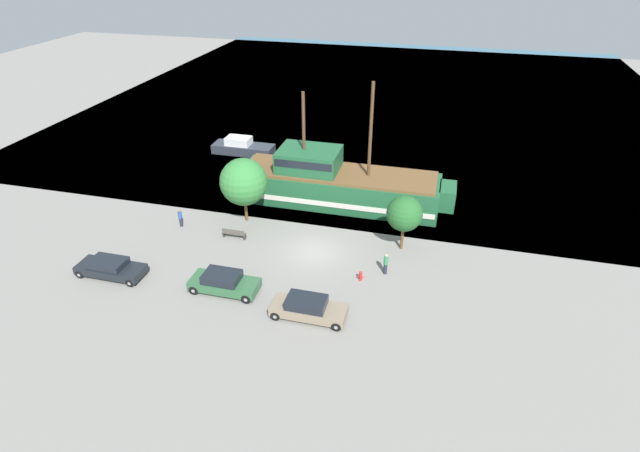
# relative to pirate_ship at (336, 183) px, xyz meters

# --- Properties ---
(ground_plane) EXTENTS (160.00, 160.00, 0.00)m
(ground_plane) POSITION_rel_pirate_ship_xyz_m (0.28, -8.69, -1.79)
(ground_plane) COLOR gray
(water_surface) EXTENTS (80.00, 80.00, 0.00)m
(water_surface) POSITION_rel_pirate_ship_xyz_m (0.28, 35.31, -1.79)
(water_surface) COLOR #38667F
(water_surface) RESTS_ON ground
(pirate_ship) EXTENTS (19.24, 5.11, 11.08)m
(pirate_ship) POSITION_rel_pirate_ship_xyz_m (0.00, 0.00, 0.00)
(pirate_ship) COLOR #1E5633
(pirate_ship) RESTS_ON water_surface
(moored_boat_dockside) EXTENTS (6.77, 2.27, 1.81)m
(moored_boat_dockside) POSITION_rel_pirate_ship_xyz_m (-12.58, 8.62, -1.10)
(moored_boat_dockside) COLOR #2D333D
(moored_boat_dockside) RESTS_ON water_surface
(parked_car_curb_front) EXTENTS (4.73, 1.96, 1.44)m
(parked_car_curb_front) POSITION_rel_pirate_ship_xyz_m (-4.44, -14.84, -1.07)
(parked_car_curb_front) COLOR #2D5B38
(parked_car_curb_front) RESTS_ON ground_plane
(parked_car_curb_mid) EXTENTS (4.84, 1.87, 1.43)m
(parked_car_curb_mid) POSITION_rel_pirate_ship_xyz_m (1.85, -15.98, -1.08)
(parked_car_curb_mid) COLOR #7F705B
(parked_car_curb_mid) RESTS_ON ground_plane
(parked_car_curb_rear) EXTENTS (4.89, 1.93, 1.26)m
(parked_car_curb_rear) POSITION_rel_pirate_ship_xyz_m (-13.06, -15.16, -1.15)
(parked_car_curb_rear) COLOR black
(parked_car_curb_rear) RESTS_ON ground_plane
(fire_hydrant) EXTENTS (0.42, 0.25, 0.76)m
(fire_hydrant) POSITION_rel_pirate_ship_xyz_m (4.40, -11.32, -1.38)
(fire_hydrant) COLOR red
(fire_hydrant) RESTS_ON ground_plane
(bench_promenade_east) EXTENTS (1.90, 0.45, 0.85)m
(bench_promenade_east) POSITION_rel_pirate_ship_xyz_m (-6.48, -8.30, -1.34)
(bench_promenade_east) COLOR #4C4742
(bench_promenade_east) RESTS_ON ground_plane
(pedestrian_walking_near) EXTENTS (0.32, 0.32, 1.55)m
(pedestrian_walking_near) POSITION_rel_pirate_ship_xyz_m (-11.52, -7.63, -1.01)
(pedestrian_walking_near) COLOR #232838
(pedestrian_walking_near) RESTS_ON ground_plane
(pedestrian_walking_far) EXTENTS (0.32, 0.32, 1.66)m
(pedestrian_walking_far) POSITION_rel_pirate_ship_xyz_m (5.97, -10.06, -0.95)
(pedestrian_walking_far) COLOR #232838
(pedestrian_walking_far) RESTS_ON ground_plane
(tree_row_east) EXTENTS (3.93, 3.93, 5.59)m
(tree_row_east) POSITION_rel_pirate_ship_xyz_m (-6.58, -5.33, 1.84)
(tree_row_east) COLOR brown
(tree_row_east) RESTS_ON ground_plane
(tree_row_mideast) EXTENTS (2.74, 2.74, 4.48)m
(tree_row_mideast) POSITION_rel_pirate_ship_xyz_m (6.73, -6.46, 1.32)
(tree_row_mideast) COLOR brown
(tree_row_mideast) RESTS_ON ground_plane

